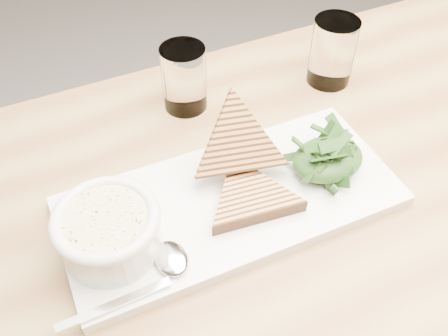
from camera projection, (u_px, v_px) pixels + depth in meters
name	position (u px, v px, depth m)	size (l,w,h in m)	color
table_top	(343.00, 213.00, 0.65)	(1.15, 0.76, 0.04)	olive
table_leg_br	(410.00, 141.00, 1.29)	(0.06, 0.06, 0.71)	olive
platter	(231.00, 201.00, 0.63)	(0.42, 0.19, 0.02)	white
soup_bowl	(110.00, 235.00, 0.56)	(0.11, 0.11, 0.04)	white
soup	(106.00, 220.00, 0.54)	(0.10, 0.10, 0.01)	beige
bowl_rim	(105.00, 219.00, 0.54)	(0.12, 0.12, 0.01)	white
sandwich_flat	(250.00, 197.00, 0.61)	(0.14, 0.14, 0.02)	#BD8242
sandwich_lean	(238.00, 144.00, 0.62)	(0.14, 0.14, 0.08)	#BD8242
salad_base	(328.00, 159.00, 0.64)	(0.10, 0.08, 0.04)	#193B12
arugula_pile	(329.00, 155.00, 0.64)	(0.11, 0.10, 0.05)	#2C5220
spoon_bowl	(171.00, 258.00, 0.56)	(0.04, 0.05, 0.01)	silver
spoon_handle	(114.00, 304.00, 0.52)	(0.12, 0.01, 0.00)	silver
glass_near	(184.00, 78.00, 0.73)	(0.07, 0.07, 0.10)	white
glass_far	(332.00, 52.00, 0.78)	(0.07, 0.07, 0.11)	white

